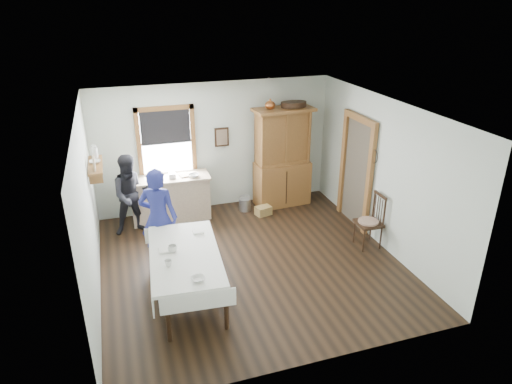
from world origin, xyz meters
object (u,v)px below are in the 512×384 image
(china_hutch, at_px, (283,158))
(pail, at_px, (245,204))
(dining_table, at_px, (186,276))
(spindle_chair, at_px, (369,221))
(woman_blue, at_px, (159,221))
(figure_dark, at_px, (132,197))
(work_counter, at_px, (171,198))
(wicker_basket, at_px, (263,211))

(china_hutch, xyz_separation_m, pail, (-0.88, -0.09, -0.94))
(dining_table, relative_size, spindle_chair, 1.93)
(spindle_chair, height_order, woman_blue, woman_blue)
(china_hutch, height_order, figure_dark, china_hutch)
(work_counter, height_order, woman_blue, woman_blue)
(figure_dark, bearing_deg, woman_blue, -80.81)
(figure_dark, bearing_deg, spindle_chair, -30.60)
(pail, height_order, figure_dark, figure_dark)
(wicker_basket, bearing_deg, spindle_chair, -52.02)
(wicker_basket, bearing_deg, china_hutch, 36.58)
(dining_table, bearing_deg, china_hutch, 46.96)
(work_counter, xyz_separation_m, china_hutch, (2.44, -0.01, 0.61))
(woman_blue, bearing_deg, work_counter, -82.65)
(pail, bearing_deg, work_counter, 176.39)
(pail, distance_m, woman_blue, 2.62)
(china_hutch, height_order, pail, china_hutch)
(wicker_basket, bearing_deg, figure_dark, 178.53)
(china_hutch, distance_m, dining_table, 3.89)
(work_counter, relative_size, china_hutch, 0.75)
(woman_blue, bearing_deg, spindle_chair, -167.49)
(pail, distance_m, wicker_basket, 0.46)
(dining_table, distance_m, pail, 3.22)
(work_counter, xyz_separation_m, dining_table, (-0.17, -2.80, -0.06))
(spindle_chair, distance_m, pail, 2.78)
(dining_table, distance_m, figure_dark, 2.53)
(dining_table, height_order, wicker_basket, dining_table)
(wicker_basket, relative_size, figure_dark, 0.22)
(dining_table, height_order, spindle_chair, spindle_chair)
(woman_blue, xyz_separation_m, figure_dark, (-0.35, 1.32, -0.08))
(wicker_basket, distance_m, woman_blue, 2.70)
(dining_table, bearing_deg, figure_dark, 103.61)
(work_counter, bearing_deg, dining_table, -91.45)
(spindle_chair, bearing_deg, pail, 129.12)
(spindle_chair, relative_size, woman_blue, 0.63)
(china_hutch, distance_m, spindle_chair, 2.45)
(china_hutch, distance_m, wicker_basket, 1.21)
(work_counter, distance_m, wicker_basket, 1.95)
(dining_table, bearing_deg, work_counter, 86.48)
(spindle_chair, xyz_separation_m, figure_dark, (-4.04, 1.88, 0.22))
(china_hutch, bearing_deg, work_counter, 176.07)
(china_hutch, height_order, wicker_basket, china_hutch)
(dining_table, xyz_separation_m, woman_blue, (-0.24, 1.12, 0.42))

